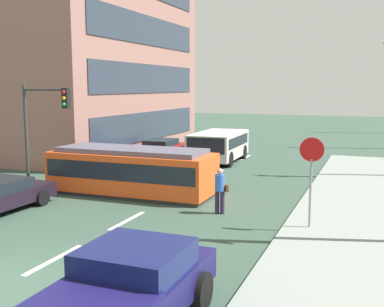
{
  "coord_description": "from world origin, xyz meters",
  "views": [
    {
      "loc": [
        7.87,
        -8.0,
        4.59
      ],
      "look_at": [
        1.43,
        8.49,
        2.09
      ],
      "focal_mm": 44.45,
      "sensor_mm": 36.0,
      "label": 1
    }
  ],
  "objects": [
    {
      "name": "lane_stripe_1",
      "position": [
        0.0,
        2.0,
        0.01
      ],
      "size": [
        0.16,
        2.4,
        0.01
      ],
      "primitive_type": "cube",
      "color": "silver",
      "rests_on": "ground"
    },
    {
      "name": "parked_sedan_furthest",
      "position": [
        -5.12,
        19.84,
        0.62
      ],
      "size": [
        2.08,
        4.25,
        1.19
      ],
      "color": "#A41816",
      "rests_on": "ground"
    },
    {
      "name": "lane_stripe_4",
      "position": [
        0.0,
        21.71,
        0.01
      ],
      "size": [
        0.16,
        2.4,
        0.01
      ],
      "primitive_type": "cube",
      "color": "silver",
      "rests_on": "ground"
    },
    {
      "name": "ground_plane",
      "position": [
        0.0,
        10.0,
        0.0
      ],
      "size": [
        120.0,
        120.0,
        0.0
      ],
      "primitive_type": "plane",
      "color": "#364E40"
    },
    {
      "name": "lane_stripe_2",
      "position": [
        0.0,
        6.0,
        0.01
      ],
      "size": [
        0.16,
        2.4,
        0.01
      ],
      "primitive_type": "cube",
      "color": "silver",
      "rests_on": "ground"
    },
    {
      "name": "parked_sedan_far",
      "position": [
        -5.65,
        13.67,
        0.62
      ],
      "size": [
        2.04,
        4.48,
        1.19
      ],
      "color": "black",
      "rests_on": "ground"
    },
    {
      "name": "city_bus",
      "position": [
        -1.11,
        19.49,
        1.04
      ],
      "size": [
        2.65,
        5.27,
        1.82
      ],
      "color": "beige",
      "rests_on": "ground"
    },
    {
      "name": "pickup_truck_parked",
      "position": [
        3.64,
        -0.71,
        0.8
      ],
      "size": [
        2.29,
        5.01,
        1.55
      ],
      "color": "#17144A",
      "rests_on": "ground"
    },
    {
      "name": "corner_building",
      "position": [
        -14.14,
        21.39,
        9.6
      ],
      "size": [
        14.86,
        17.42,
        19.2
      ],
      "color": "#99685E",
      "rests_on": "ground"
    },
    {
      "name": "streetcar_tram",
      "position": [
        -1.82,
        9.71,
        1.03
      ],
      "size": [
        7.1,
        2.56,
        2.0
      ],
      "color": "#F6531F",
      "rests_on": "ground"
    },
    {
      "name": "stop_sign",
      "position": [
        6.02,
        7.06,
        2.19
      ],
      "size": [
        0.76,
        0.07,
        2.88
      ],
      "color": "gray",
      "rests_on": "sidewalk_curb_right"
    },
    {
      "name": "lane_stripe_3",
      "position": [
        0.0,
        15.71,
        0.01
      ],
      "size": [
        0.16,
        2.4,
        0.01
      ],
      "primitive_type": "cube",
      "color": "silver",
      "rests_on": "ground"
    },
    {
      "name": "sidewalk_curb_right",
      "position": [
        6.8,
        6.0,
        0.07
      ],
      "size": [
        3.2,
        36.0,
        0.14
      ],
      "primitive_type": "cube",
      "color": "gray",
      "rests_on": "ground"
    },
    {
      "name": "traffic_light_mast",
      "position": [
        -5.33,
        8.44,
        3.26
      ],
      "size": [
        2.34,
        0.33,
        4.66
      ],
      "color": "#333333",
      "rests_on": "ground"
    },
    {
      "name": "pedestrian_crossing",
      "position": [
        2.7,
        8.04,
        0.94
      ],
      "size": [
        0.51,
        0.36,
        1.67
      ],
      "color": "#301F3D",
      "rests_on": "ground"
    }
  ]
}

